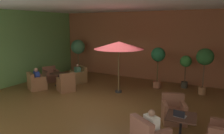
% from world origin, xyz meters
% --- Properties ---
extents(ground_plane, '(10.76, 8.18, 0.02)m').
position_xyz_m(ground_plane, '(0.00, 0.00, -0.01)').
color(ground_plane, brown).
extents(wall_back_brick, '(10.76, 0.08, 3.85)m').
position_xyz_m(wall_back_brick, '(0.00, 4.05, 1.93)').
color(wall_back_brick, '#9A5636').
rests_on(wall_back_brick, ground_plane).
extents(wall_left_accent, '(0.08, 8.18, 3.85)m').
position_xyz_m(wall_left_accent, '(-5.34, 0.00, 1.93)').
color(wall_left_accent, '#659950').
rests_on(wall_left_accent, ground_plane).
extents(ceiling_slab, '(10.76, 8.18, 0.06)m').
position_xyz_m(ceiling_slab, '(0.00, 0.00, 3.88)').
color(ceiling_slab, silver).
rests_on(ceiling_slab, wall_back_brick).
extents(cafe_table_front_left, '(0.87, 0.87, 0.67)m').
position_xyz_m(cafe_table_front_left, '(3.38, -1.78, 0.55)').
color(cafe_table_front_left, black).
rests_on(cafe_table_front_left, ground_plane).
extents(armchair_front_left_north, '(0.97, 1.01, 0.87)m').
position_xyz_m(armchair_front_left_north, '(2.96, -0.78, 0.32)').
color(armchair_front_left_north, brown).
rests_on(armchair_front_left_north, ground_plane).
extents(cafe_table_front_right, '(0.61, 0.61, 0.67)m').
position_xyz_m(cafe_table_front_right, '(-3.25, 0.54, 0.47)').
color(cafe_table_front_right, black).
rests_on(cafe_table_front_right, ground_plane).
extents(armchair_front_right_north, '(1.02, 1.02, 0.85)m').
position_xyz_m(armchair_front_right_north, '(-3.73, -0.49, 0.32)').
color(armchair_front_right_north, brown).
rests_on(armchair_front_right_north, ground_plane).
extents(armchair_front_right_east, '(0.99, 0.98, 0.93)m').
position_xyz_m(armchair_front_right_east, '(-2.25, -0.02, 0.34)').
color(armchair_front_right_east, brown).
rests_on(armchair_front_right_east, ground_plane).
extents(armchair_front_right_south, '(1.05, 1.03, 0.86)m').
position_xyz_m(armchair_front_right_south, '(-2.75, 1.57, 0.31)').
color(armchair_front_right_south, brown).
rests_on(armchair_front_right_south, ground_plane).
extents(armchair_front_right_west, '(1.00, 0.99, 0.79)m').
position_xyz_m(armchair_front_right_west, '(-4.28, 1.02, 0.30)').
color(armchair_front_right_west, brown).
rests_on(armchair_front_right_west, ground_plane).
extents(patio_umbrella_tall_red, '(2.26, 2.26, 2.37)m').
position_xyz_m(patio_umbrella_tall_red, '(-0.01, 1.05, 2.19)').
color(patio_umbrella_tall_red, '#2D2D2D').
rests_on(patio_umbrella_tall_red, ground_plane).
extents(potted_tree_left_corner, '(0.75, 0.75, 2.10)m').
position_xyz_m(potted_tree_left_corner, '(3.47, 2.62, 1.59)').
color(potted_tree_left_corner, '#A56D44').
rests_on(potted_tree_left_corner, ground_plane).
extents(potted_tree_mid_left, '(0.70, 0.70, 2.03)m').
position_xyz_m(potted_tree_mid_left, '(1.34, 2.66, 1.47)').
color(potted_tree_mid_left, '#A25F42').
rests_on(potted_tree_mid_left, ground_plane).
extents(potted_tree_mid_right, '(0.89, 0.89, 2.19)m').
position_xyz_m(potted_tree_mid_right, '(-3.96, 3.15, 1.63)').
color(potted_tree_mid_right, '#A36549').
rests_on(potted_tree_mid_right, ground_plane).
extents(potted_tree_right_corner, '(0.56, 0.56, 1.63)m').
position_xyz_m(potted_tree_right_corner, '(2.56, 3.30, 1.15)').
color(potted_tree_right_corner, '#39362C').
rests_on(potted_tree_right_corner, ground_plane).
extents(patron_blue_shirt, '(0.42, 0.34, 0.62)m').
position_xyz_m(patron_blue_shirt, '(-3.72, -0.45, 0.72)').
color(patron_blue_shirt, '#2A409F').
rests_on(patron_blue_shirt, ground_plane).
extents(patron_by_window, '(0.45, 0.40, 0.64)m').
position_xyz_m(patron_by_window, '(2.83, -2.67, 0.70)').
color(patron_by_window, silver).
rests_on(patron_by_window, ground_plane).
extents(patron_with_friend, '(0.41, 0.37, 0.61)m').
position_xyz_m(patron_with_friend, '(-2.77, 1.53, 0.67)').
color(patron_with_friend, '#4C7B60').
rests_on(patron_with_friend, ground_plane).
extents(iced_drink_cup, '(0.08, 0.08, 0.11)m').
position_xyz_m(iced_drink_cup, '(3.32, -1.84, 0.72)').
color(iced_drink_cup, silver).
rests_on(iced_drink_cup, cafe_table_front_left).
extents(open_laptop, '(0.34, 0.26, 0.20)m').
position_xyz_m(open_laptop, '(3.35, -1.87, 0.72)').
color(open_laptop, '#9EA0A5').
rests_on(open_laptop, cafe_table_front_left).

